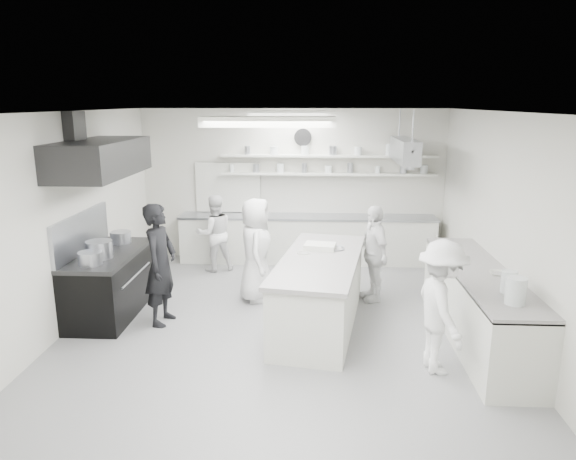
{
  "coord_description": "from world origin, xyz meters",
  "views": [
    {
      "loc": [
        0.47,
        -6.9,
        3.13
      ],
      "look_at": [
        0.06,
        0.6,
        1.29
      ],
      "focal_mm": 32.74,
      "sensor_mm": 36.0,
      "label": 1
    }
  ],
  "objects_px": {
    "stove": "(110,285)",
    "right_counter": "(478,306)",
    "back_counter": "(307,239)",
    "prep_island": "(320,293)",
    "cook_stove": "(161,264)",
    "cook_back": "(215,233)"
  },
  "relations": [
    {
      "from": "stove",
      "to": "right_counter",
      "type": "relative_size",
      "value": 0.55
    },
    {
      "from": "back_counter",
      "to": "right_counter",
      "type": "distance_m",
      "value": 4.13
    },
    {
      "from": "prep_island",
      "to": "cook_stove",
      "type": "relative_size",
      "value": 1.48
    },
    {
      "from": "back_counter",
      "to": "cook_back",
      "type": "xyz_separation_m",
      "value": [
        -1.72,
        -0.64,
        0.26
      ]
    },
    {
      "from": "prep_island",
      "to": "cook_back",
      "type": "relative_size",
      "value": 1.79
    },
    {
      "from": "right_counter",
      "to": "prep_island",
      "type": "bearing_deg",
      "value": 170.94
    },
    {
      "from": "back_counter",
      "to": "right_counter",
      "type": "xyz_separation_m",
      "value": [
        2.35,
        -3.4,
        0.01
      ]
    },
    {
      "from": "prep_island",
      "to": "cook_back",
      "type": "bearing_deg",
      "value": 138.16
    },
    {
      "from": "back_counter",
      "to": "stove",
      "type": "bearing_deg",
      "value": -136.01
    },
    {
      "from": "stove",
      "to": "cook_stove",
      "type": "distance_m",
      "value": 1.02
    },
    {
      "from": "cook_stove",
      "to": "cook_back",
      "type": "xyz_separation_m",
      "value": [
        0.3,
        2.45,
        -0.15
      ]
    },
    {
      "from": "right_counter",
      "to": "cook_stove",
      "type": "height_order",
      "value": "cook_stove"
    },
    {
      "from": "back_counter",
      "to": "cook_stove",
      "type": "xyz_separation_m",
      "value": [
        -2.02,
        -3.09,
        0.42
      ]
    },
    {
      "from": "prep_island",
      "to": "cook_stove",
      "type": "xyz_separation_m",
      "value": [
        -2.26,
        -0.03,
        0.4
      ]
    },
    {
      "from": "prep_island",
      "to": "cook_stove",
      "type": "height_order",
      "value": "cook_stove"
    },
    {
      "from": "prep_island",
      "to": "cook_stove",
      "type": "bearing_deg",
      "value": -170.21
    },
    {
      "from": "right_counter",
      "to": "cook_back",
      "type": "relative_size",
      "value": 2.28
    },
    {
      "from": "prep_island",
      "to": "cook_back",
      "type": "height_order",
      "value": "cook_back"
    },
    {
      "from": "stove",
      "to": "prep_island",
      "type": "xyz_separation_m",
      "value": [
        3.14,
        -0.26,
        0.03
      ]
    },
    {
      "from": "prep_island",
      "to": "stove",
      "type": "bearing_deg",
      "value": -175.65
    },
    {
      "from": "back_counter",
      "to": "cook_back",
      "type": "relative_size",
      "value": 3.45
    },
    {
      "from": "right_counter",
      "to": "cook_stove",
      "type": "distance_m",
      "value": 4.4
    }
  ]
}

